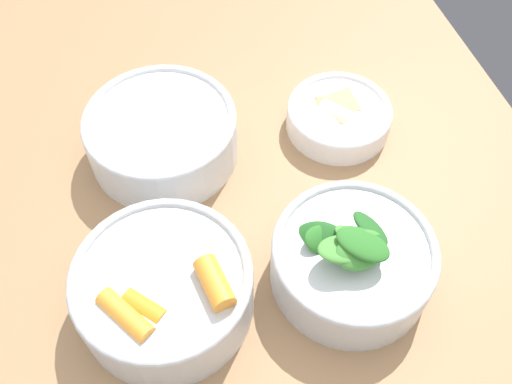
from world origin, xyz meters
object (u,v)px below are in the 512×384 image
at_px(bowl_carrots, 164,289).
at_px(bowl_beans_hotdog, 162,136).
at_px(bowl_cookies, 339,116).
at_px(bowl_greens, 352,260).

relative_size(bowl_carrots, bowl_beans_hotdog, 0.98).
distance_m(bowl_carrots, bowl_beans_hotdog, 0.20).
distance_m(bowl_beans_hotdog, bowl_cookies, 0.21).
bearing_deg(bowl_cookies, bowl_carrots, 126.48).
distance_m(bowl_greens, bowl_beans_hotdog, 0.26).
xyz_separation_m(bowl_carrots, bowl_beans_hotdog, (0.20, -0.03, -0.01)).
height_order(bowl_beans_hotdog, bowl_cookies, bowl_beans_hotdog).
distance_m(bowl_carrots, bowl_cookies, 0.31).
distance_m(bowl_carrots, bowl_greens, 0.19).
xyz_separation_m(bowl_carrots, bowl_cookies, (0.18, -0.25, -0.02)).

